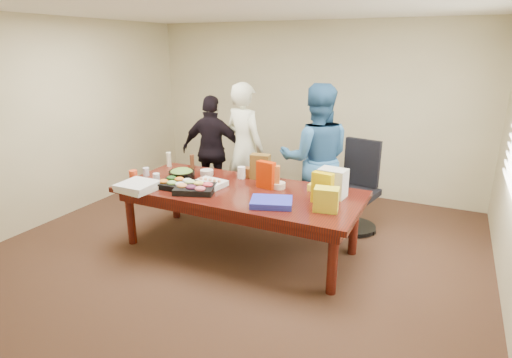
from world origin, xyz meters
The scene contains 36 objects.
floor centered at (0.00, 0.00, -0.01)m, with size 5.50×5.00×0.02m, color #47301E.
ceiling centered at (0.00, 0.00, 2.71)m, with size 5.50×5.00×0.02m, color white.
wall_back centered at (0.00, 2.50, 1.35)m, with size 5.50×0.04×2.70m, color beige.
wall_front centered at (0.00, -2.50, 1.35)m, with size 5.50×0.04×2.70m, color beige.
wall_left centered at (-2.75, 0.00, 1.35)m, with size 0.04×5.00×2.70m, color beige.
conference_table centered at (0.00, 0.00, 0.38)m, with size 2.80×1.20×0.75m, color #4C1C0F.
office_chair centered at (1.12, 1.11, 0.56)m, with size 0.57×0.57×1.13m, color black.
person_center centered at (-0.54, 1.20, 0.92)m, with size 0.67×0.44×1.85m, color white.
person_right centered at (0.60, 0.94, 0.95)m, with size 0.92×0.72×1.90m, color #295887.
person_left centered at (-1.08, 1.20, 0.82)m, with size 0.96×0.40×1.64m, color black.
veggie_tray centered at (-0.69, -0.25, 0.78)m, with size 0.42×0.33×0.06m, color black.
fruit_tray centered at (-0.40, -0.29, 0.78)m, with size 0.44×0.34×0.07m, color black.
sheet_cake centered at (-0.36, -0.04, 0.78)m, with size 0.35×0.27×0.06m, color white.
salad_bowl centered at (-0.81, 0.03, 0.80)m, with size 0.32×0.32×0.10m, color black.
chip_bag_blue centered at (0.54, -0.29, 0.78)m, with size 0.42×0.32×0.06m, color #2A33C9.
chip_bag_red centered at (0.26, 0.18, 0.91)m, with size 0.22×0.09×0.31m, color #C12800.
chip_bag_yellow centered at (0.99, -0.01, 0.91)m, with size 0.22×0.09×0.33m, color #E1BA03.
chip_bag_orange centered at (0.33, 0.20, 0.88)m, with size 0.17×0.08×0.27m, color orange.
mayo_jar centered at (-0.16, 0.38, 0.82)m, with size 0.10×0.10×0.15m, color white.
mustard_bottle centered at (0.20, 0.40, 0.84)m, with size 0.07×0.07×0.19m, color #FFF401.
dressing_bottle centered at (-0.96, 0.49, 0.84)m, with size 0.06×0.06×0.19m, color brown.
ranch_bottle centered at (-1.30, 0.42, 0.85)m, with size 0.07×0.07×0.20m, color beige.
banana_bunch centered at (0.84, 0.34, 0.79)m, with size 0.22×0.13×0.07m, color yellow.
bread_loaf centered at (-0.04, 0.50, 0.81)m, with size 0.29×0.12×0.12m, color brown.
kraft_bag centered at (0.05, 0.47, 0.90)m, with size 0.24×0.14×0.31m, color brown.
red_cup centered at (-1.30, -0.28, 0.82)m, with size 0.10×0.10×0.13m, color red.
clear_cup_a centered at (-1.02, -0.20, 0.80)m, with size 0.08×0.08×0.11m, color white.
clear_cup_b centered at (-1.30, -0.05, 0.80)m, with size 0.08×0.08×0.11m, color silver.
pizza_box_lower centered at (-1.02, -0.52, 0.77)m, with size 0.39×0.39×0.04m, color white.
pizza_box_upper centered at (-1.02, -0.53, 0.82)m, with size 0.39×0.39×0.04m, color white.
plate_a centered at (0.89, 0.35, 0.76)m, with size 0.26×0.26×0.01m, color white.
plate_b centered at (0.90, 0.52, 0.76)m, with size 0.24×0.24×0.02m, color white.
dip_bowl_a centered at (0.39, 0.24, 0.78)m, with size 0.16×0.16×0.07m, color #F9DDC4.
dip_bowl_b centered at (-0.62, 0.31, 0.78)m, with size 0.17×0.17×0.07m, color beige.
grocery_bag_white centered at (1.03, 0.23, 0.91)m, with size 0.29×0.21×0.31m, color silver.
grocery_bag_yellow centered at (1.09, -0.20, 0.87)m, with size 0.24×0.17×0.24m, color yellow.
Camera 1 is at (2.10, -3.93, 2.32)m, focal length 28.86 mm.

